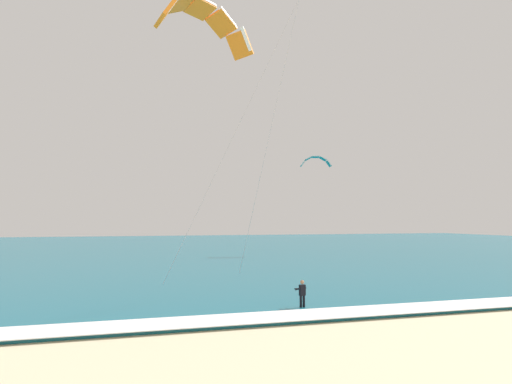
# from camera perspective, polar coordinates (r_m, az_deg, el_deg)

# --- Properties ---
(sea) EXTENTS (200.00, 120.00, 0.20)m
(sea) POSITION_cam_1_polar(r_m,az_deg,el_deg) (81.97, -6.94, -6.95)
(sea) COLOR #146075
(sea) RESTS_ON ground
(surf_foam) EXTENTS (200.00, 2.53, 0.04)m
(surf_foam) POSITION_cam_1_polar(r_m,az_deg,el_deg) (25.94, 15.48, -14.09)
(surf_foam) COLOR white
(surf_foam) RESTS_ON sea
(surfboard) EXTENTS (0.72, 1.46, 0.09)m
(surfboard) POSITION_cam_1_polar(r_m,az_deg,el_deg) (26.03, 5.86, -14.60)
(surfboard) COLOR yellow
(surfboard) RESTS_ON ground
(kitesurfer) EXTENTS (0.59, 0.59, 1.69)m
(kitesurfer) POSITION_cam_1_polar(r_m,az_deg,el_deg) (25.88, 5.82, -12.60)
(kitesurfer) COLOR black
(kitesurfer) RESTS_ON ground
(kite_primary) EXTENTS (8.10, 8.81, 18.97)m
(kite_primary) POSITION_cam_1_polar(r_m,az_deg,el_deg) (33.60, -6.56, 20.81)
(kite_primary) COLOR orange
(kite_distant) EXTENTS (4.73, 1.82, 1.67)m
(kite_distant) POSITION_cam_1_polar(r_m,az_deg,el_deg) (68.76, 7.51, 3.99)
(kite_distant) COLOR teal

